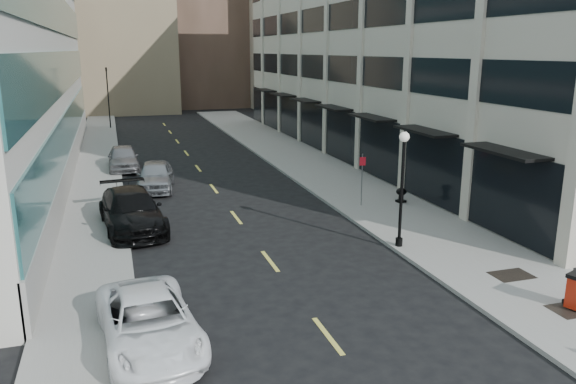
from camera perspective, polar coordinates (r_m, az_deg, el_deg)
ground at (r=14.72m, az=7.04°, el=-17.85°), size 160.00×160.00×0.00m
sidewalk_right at (r=34.68m, az=4.74°, el=1.36°), size 5.00×80.00×0.15m
sidewalk_left at (r=32.24m, az=-18.99°, el=-0.38°), size 3.00×80.00×0.15m
building_right at (r=44.30m, az=13.22°, el=15.46°), size 15.30×46.50×18.25m
skyline_tan_near at (r=79.53m, az=-17.33°, el=18.14°), size 14.00×18.00×28.00m
skyline_tan_far at (r=89.75m, az=-23.87°, el=15.15°), size 12.00×14.00×22.00m
skyline_stone at (r=80.76m, az=-0.68°, el=15.84°), size 10.00×14.00×20.00m
grate_mid at (r=19.41m, az=27.01°, el=-10.58°), size 1.40×1.00×0.01m
grate_far at (r=21.29m, az=21.78°, el=-7.84°), size 1.40×1.00×0.01m
road_centerline at (r=29.81m, az=-6.52°, el=-0.97°), size 0.15×68.20×0.01m
traffic_signal at (r=59.31m, az=-17.98°, el=11.59°), size 0.66×0.66×6.98m
car_white_van at (r=15.83m, az=-13.96°, el=-12.72°), size 2.89×5.43×1.45m
car_black_pickup at (r=25.81m, az=-15.60°, el=-1.82°), size 3.06×6.27×1.75m
car_silver_sedan at (r=32.85m, az=-13.32°, el=1.63°), size 2.59×5.07×1.65m
car_grey_sedan at (r=38.91m, az=-16.40°, el=3.35°), size 1.93×4.80×1.63m
lamppost at (r=22.31m, az=11.53°, el=1.34°), size 0.39×0.39×4.71m
sign_post at (r=28.25m, az=7.54°, el=1.96°), size 0.31×0.09×2.65m
urn_planter at (r=29.43m, az=11.43°, el=-0.16°), size 0.55×0.55×0.76m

